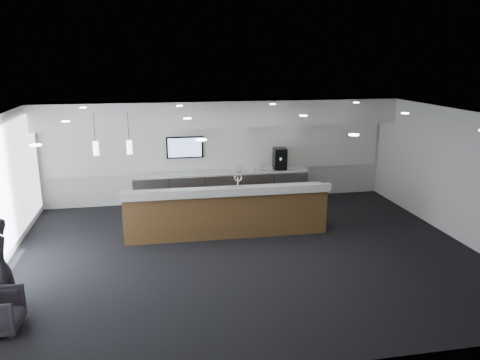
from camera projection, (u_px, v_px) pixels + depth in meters
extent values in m
plane|color=black|center=(246.00, 253.00, 10.23)|extent=(10.00, 10.00, 0.00)
cube|color=black|center=(247.00, 116.00, 9.46)|extent=(10.00, 8.00, 0.02)
cube|color=silver|center=(219.00, 151.00, 13.65)|extent=(10.00, 0.02, 3.00)
cube|color=silver|center=(459.00, 176.00, 10.75)|extent=(0.02, 8.00, 3.00)
cube|color=silver|center=(221.00, 113.00, 12.93)|extent=(10.00, 0.90, 0.70)
cube|color=silver|center=(219.00, 147.00, 13.59)|extent=(9.80, 0.06, 1.40)
cube|color=gray|center=(221.00, 188.00, 13.57)|extent=(5.00, 0.60, 0.90)
cube|color=silver|center=(221.00, 173.00, 13.45)|extent=(5.06, 0.66, 0.05)
cylinder|color=white|center=(151.00, 194.00, 12.89)|extent=(0.60, 0.02, 0.02)
cylinder|color=white|center=(188.00, 192.00, 13.08)|extent=(0.60, 0.02, 0.02)
cylinder|color=white|center=(223.00, 190.00, 13.26)|extent=(0.60, 0.02, 0.02)
cylinder|color=white|center=(257.00, 188.00, 13.44)|extent=(0.60, 0.02, 0.02)
cylinder|color=white|center=(291.00, 186.00, 13.62)|extent=(0.60, 0.02, 0.02)
cube|color=black|center=(185.00, 147.00, 13.34)|extent=(1.05, 0.07, 0.62)
cube|color=#2C67B3|center=(185.00, 148.00, 13.30)|extent=(0.95, 0.01, 0.54)
cylinder|color=#FFEDC6|center=(129.00, 149.00, 9.98)|extent=(0.12, 0.12, 0.30)
cylinder|color=#FFEDC6|center=(95.00, 150.00, 9.85)|extent=(0.12, 0.12, 0.30)
cube|color=#56371C|center=(226.00, 214.00, 11.16)|extent=(4.80, 0.75, 1.05)
cube|color=silver|center=(226.00, 191.00, 11.02)|extent=(4.88, 0.83, 0.06)
cube|color=silver|center=(229.00, 192.00, 10.64)|extent=(4.87, 0.20, 0.18)
cylinder|color=white|center=(238.00, 183.00, 11.12)|extent=(0.04, 0.04, 0.28)
torus|color=white|center=(238.00, 178.00, 11.03)|extent=(0.19, 0.03, 0.19)
cube|color=black|center=(280.00, 159.00, 13.68)|extent=(0.38, 0.42, 0.63)
cube|color=white|center=(282.00, 170.00, 13.55)|extent=(0.22, 0.12, 0.02)
cube|color=silver|center=(239.00, 168.00, 13.37)|extent=(0.17, 0.03, 0.23)
cube|color=silver|center=(263.00, 166.00, 13.55)|extent=(0.21, 0.04, 0.27)
imported|color=black|center=(0.00, 266.00, 7.75)|extent=(0.59, 0.69, 1.60)
imported|color=white|center=(271.00, 169.00, 13.63)|extent=(0.09, 0.09, 0.08)
imported|color=white|center=(266.00, 169.00, 13.61)|extent=(0.13, 0.13, 0.08)
imported|color=white|center=(262.00, 169.00, 13.58)|extent=(0.11, 0.11, 0.08)
imported|color=white|center=(257.00, 169.00, 13.56)|extent=(0.12, 0.12, 0.08)
imported|color=white|center=(252.00, 170.00, 13.53)|extent=(0.12, 0.12, 0.08)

